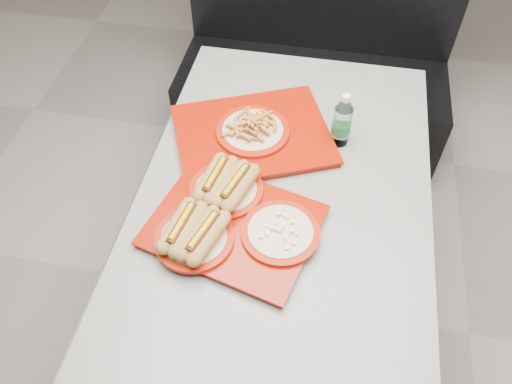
% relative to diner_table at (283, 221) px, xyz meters
% --- Properties ---
extents(ground, '(6.00, 6.00, 0.00)m').
position_rel_diner_table_xyz_m(ground, '(0.00, 0.00, -0.58)').
color(ground, gray).
rests_on(ground, ground).
extents(diner_table, '(0.92, 1.42, 0.75)m').
position_rel_diner_table_xyz_m(diner_table, '(0.00, 0.00, 0.00)').
color(diner_table, black).
rests_on(diner_table, ground).
extents(booth_bench, '(1.30, 0.57, 1.35)m').
position_rel_diner_table_xyz_m(booth_bench, '(0.00, 1.09, -0.18)').
color(booth_bench, black).
rests_on(booth_bench, ground).
extents(tray_near, '(0.54, 0.47, 0.10)m').
position_rel_diner_table_xyz_m(tray_near, '(-0.14, -0.17, 0.20)').
color(tray_near, '#8E1203').
rests_on(tray_near, diner_table).
extents(tray_far, '(0.63, 0.57, 0.10)m').
position_rel_diner_table_xyz_m(tray_far, '(-0.14, 0.21, 0.19)').
color(tray_far, '#8E1203').
rests_on(tray_far, diner_table).
extents(water_bottle, '(0.06, 0.06, 0.20)m').
position_rel_diner_table_xyz_m(water_bottle, '(0.15, 0.24, 0.25)').
color(water_bottle, silver).
rests_on(water_bottle, diner_table).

